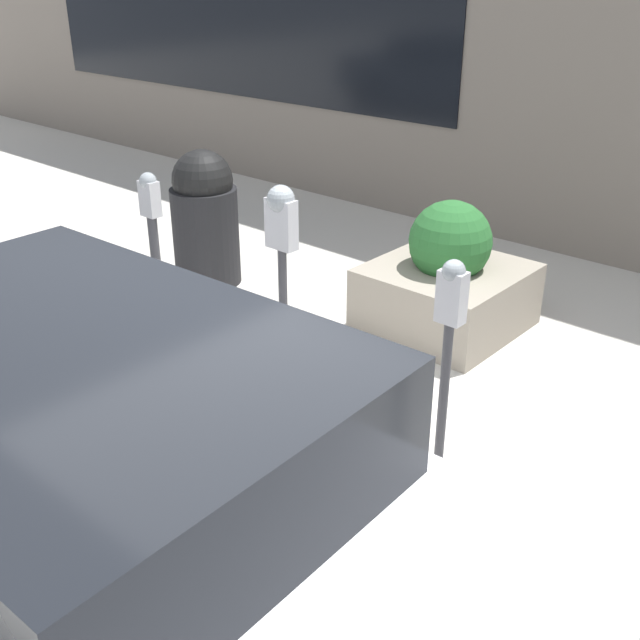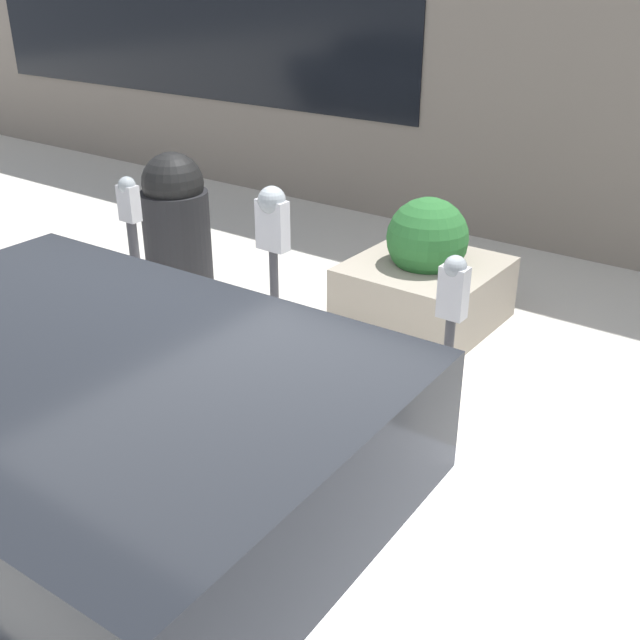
{
  "view_description": "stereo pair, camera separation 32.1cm",
  "coord_description": "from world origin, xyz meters",
  "px_view_note": "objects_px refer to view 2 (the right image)",
  "views": [
    {
      "loc": [
        -2.42,
        2.61,
        2.68
      ],
      "look_at": [
        0.0,
        -0.12,
        0.94
      ],
      "focal_mm": 42.0,
      "sensor_mm": 36.0,
      "label": 1
    },
    {
      "loc": [
        -2.17,
        2.81,
        2.68
      ],
      "look_at": [
        0.0,
        -0.12,
        0.94
      ],
      "focal_mm": 42.0,
      "sensor_mm": 36.0,
      "label": 2
    }
  ],
  "objects_px": {
    "trash_bin": "(176,222)",
    "planter_box": "(425,277)",
    "parking_meter_middle": "(273,246)",
    "parking_meter_fourth": "(134,248)",
    "parked_car_middle": "(79,487)",
    "parking_meter_second": "(450,328)"
  },
  "relations": [
    {
      "from": "planter_box",
      "to": "trash_bin",
      "type": "height_order",
      "value": "trash_bin"
    },
    {
      "from": "planter_box",
      "to": "trash_bin",
      "type": "bearing_deg",
      "value": 16.54
    },
    {
      "from": "parking_meter_second",
      "to": "planter_box",
      "type": "bearing_deg",
      "value": -58.11
    },
    {
      "from": "parking_meter_second",
      "to": "trash_bin",
      "type": "bearing_deg",
      "value": -19.26
    },
    {
      "from": "parking_meter_fourth",
      "to": "parking_meter_middle",
      "type": "bearing_deg",
      "value": -179.08
    },
    {
      "from": "trash_bin",
      "to": "planter_box",
      "type": "bearing_deg",
      "value": -163.46
    },
    {
      "from": "parking_meter_second",
      "to": "parking_meter_middle",
      "type": "xyz_separation_m",
      "value": [
        1.21,
        -0.02,
        0.19
      ]
    },
    {
      "from": "planter_box",
      "to": "parking_meter_second",
      "type": "bearing_deg",
      "value": 121.89
    },
    {
      "from": "parked_car_middle",
      "to": "trash_bin",
      "type": "height_order",
      "value": "parked_car_middle"
    },
    {
      "from": "planter_box",
      "to": "trash_bin",
      "type": "relative_size",
      "value": 0.95
    },
    {
      "from": "parking_meter_middle",
      "to": "trash_bin",
      "type": "bearing_deg",
      "value": -28.48
    },
    {
      "from": "parking_meter_second",
      "to": "parked_car_middle",
      "type": "distance_m",
      "value": 1.96
    },
    {
      "from": "parking_meter_fourth",
      "to": "planter_box",
      "type": "xyz_separation_m",
      "value": [
        -1.35,
        -1.79,
        -0.48
      ]
    },
    {
      "from": "parked_car_middle",
      "to": "planter_box",
      "type": "bearing_deg",
      "value": -86.25
    },
    {
      "from": "planter_box",
      "to": "parked_car_middle",
      "type": "distance_m",
      "value": 3.63
    },
    {
      "from": "planter_box",
      "to": "trash_bin",
      "type": "xyz_separation_m",
      "value": [
        2.17,
        0.64,
        0.22
      ]
    },
    {
      "from": "planter_box",
      "to": "parked_car_middle",
      "type": "height_order",
      "value": "parked_car_middle"
    },
    {
      "from": "parking_meter_middle",
      "to": "planter_box",
      "type": "height_order",
      "value": "parking_meter_middle"
    },
    {
      "from": "parking_meter_middle",
      "to": "parking_meter_fourth",
      "type": "relative_size",
      "value": 1.1
    },
    {
      "from": "parked_car_middle",
      "to": "trash_bin",
      "type": "relative_size",
      "value": 3.71
    },
    {
      "from": "parking_meter_second",
      "to": "trash_bin",
      "type": "xyz_separation_m",
      "value": [
        3.28,
        -1.15,
        -0.36
      ]
    },
    {
      "from": "parking_meter_second",
      "to": "trash_bin",
      "type": "height_order",
      "value": "parking_meter_second"
    }
  ]
}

